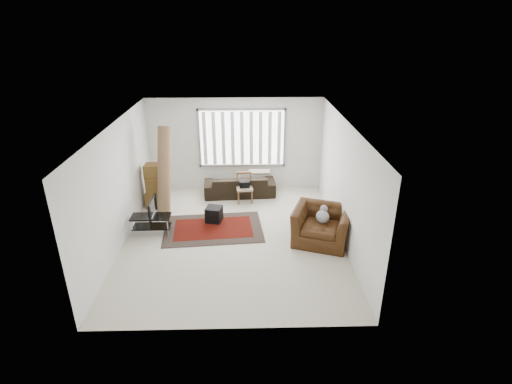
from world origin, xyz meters
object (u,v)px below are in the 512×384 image
(tv_stand, at_px, (151,221))
(moving_boxes, at_px, (155,187))
(sofa, at_px, (240,182))
(side_chair, at_px, (244,186))
(armchair, at_px, (322,223))

(tv_stand, relative_size, moving_boxes, 0.77)
(moving_boxes, bearing_deg, sofa, 17.04)
(side_chair, bearing_deg, tv_stand, -147.25)
(sofa, height_order, side_chair, side_chair)
(side_chair, distance_m, armchair, 2.82)
(moving_boxes, xyz_separation_m, sofa, (2.27, 0.69, -0.17))
(moving_boxes, relative_size, armchair, 0.77)
(moving_boxes, relative_size, side_chair, 1.46)
(tv_stand, relative_size, sofa, 0.45)
(sofa, bearing_deg, armchair, 121.53)
(moving_boxes, distance_m, armchair, 4.61)
(sofa, bearing_deg, side_chair, 103.01)
(sofa, bearing_deg, tv_stand, 43.03)
(moving_boxes, relative_size, sofa, 0.59)
(moving_boxes, xyz_separation_m, side_chair, (2.41, 0.23, -0.10))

